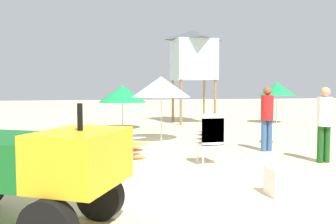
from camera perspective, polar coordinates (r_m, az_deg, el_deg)
name	(u,v)px	position (r m, az deg, el deg)	size (l,w,h in m)	color
ground	(203,184)	(6.30, 5.58, -11.43)	(80.00, 80.00, 0.00)	beige
utility_cart	(19,164)	(4.54, -22.70, -7.62)	(2.81, 2.26, 1.50)	#146023
stacked_plastic_chairs	(211,135)	(7.70, 6.88, -3.65)	(0.48, 0.48, 1.11)	white
surfboard_pile	(96,149)	(8.46, -11.42, -5.81)	(2.63, 0.90, 0.48)	orange
lifeguard_near_center	(267,114)	(9.60, 15.54, -0.35)	(0.32, 0.32, 1.68)	#33598C
lifeguard_near_right	(324,119)	(8.58, 23.70, -1.08)	(0.32, 0.32, 1.68)	#194C19
lifeguard_tower	(193,55)	(16.50, 4.08, 9.06)	(1.98, 1.98, 4.24)	olive
beach_umbrella_left	(122,94)	(14.24, -7.31, 2.89)	(1.91, 1.91, 1.73)	beige
beach_umbrella_mid	(277,89)	(17.20, 17.04, 3.54)	(1.68, 1.68, 1.88)	beige
beach_umbrella_far	(161,87)	(10.96, -1.11, 4.04)	(1.80, 1.80, 1.99)	beige
traffic_cone_near	(267,133)	(11.16, 15.49, -3.26)	(0.40, 0.40, 0.57)	orange
cooler_box	(286,182)	(5.90, 18.34, -10.51)	(0.57, 0.37, 0.43)	white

